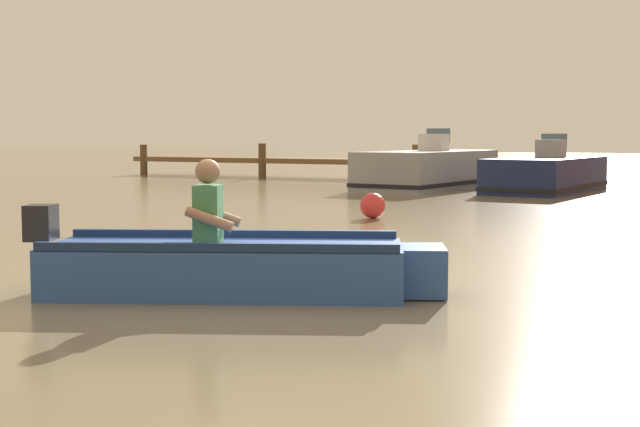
% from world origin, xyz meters
% --- Properties ---
extents(ground_plane, '(120.00, 120.00, 0.00)m').
position_xyz_m(ground_plane, '(0.00, 0.00, 0.00)').
color(ground_plane, '#7A6B4C').
extents(wooden_dock, '(14.80, 1.64, 1.10)m').
position_xyz_m(wooden_dock, '(-7.84, 17.99, 0.55)').
color(wooden_dock, brown).
rests_on(wooden_dock, ground).
extents(rowboat_with_person, '(3.57, 2.25, 1.19)m').
position_xyz_m(rowboat_with_person, '(0.20, -0.97, 0.25)').
color(rowboat_with_person, '#2D519E').
rests_on(rowboat_with_person, ground).
extents(moored_boat_grey, '(2.46, 4.97, 1.54)m').
position_xyz_m(moored_boat_grey, '(-3.56, 14.39, 0.46)').
color(moored_boat_grey, gray).
rests_on(moored_boat_grey, ground).
extents(moored_boat_navy, '(2.23, 4.58, 1.41)m').
position_xyz_m(moored_boat_navy, '(-0.55, 14.50, 0.40)').
color(moored_boat_navy, '#19234C').
rests_on(moored_boat_navy, ground).
extents(mooring_buoy, '(0.43, 0.43, 0.43)m').
position_xyz_m(mooring_buoy, '(-1.54, 6.16, 0.21)').
color(mooring_buoy, red).
rests_on(mooring_buoy, ground).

